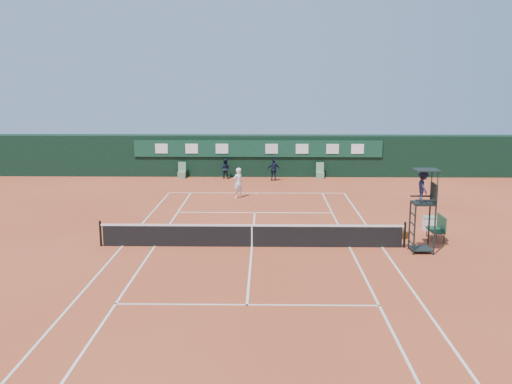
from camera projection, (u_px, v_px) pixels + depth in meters
The scene contains 14 objects.
ground at pixel (252, 247), 24.04m from camera, with size 90.00×90.00×0.00m, color #B64C2B.
court_lines at pixel (252, 247), 24.04m from camera, with size 11.05×23.85×0.01m.
tennis_net at pixel (252, 235), 23.95m from camera, with size 12.90×0.10×1.10m.
back_wall at pixel (258, 155), 42.16m from camera, with size 40.00×1.65×3.00m.
linesman_chair_left at pixel (182, 174), 41.24m from camera, with size 0.55×0.50×1.15m.
linesman_chair_right at pixel (320, 174), 41.07m from camera, with size 0.55×0.50×1.15m.
umpire_chair at pixel (424, 193), 22.84m from camera, with size 0.96×0.95×3.42m.
player_bench at pixel (438, 227), 24.99m from camera, with size 0.55×1.20×1.10m.
tennis_bag at pixel (400, 234), 25.57m from camera, with size 0.35×0.79×0.30m, color black.
cooler at pixel (429, 223), 26.70m from camera, with size 0.57×0.57×0.65m.
tennis_ball at pixel (250, 208), 31.37m from camera, with size 0.06×0.06×0.06m, color #CFDA32.
player at pixel (238, 183), 34.11m from camera, with size 0.66×0.43×1.82m, color white.
ball_kid_left at pixel (225, 169), 41.00m from camera, with size 0.70×0.54×1.43m, color black.
ball_kid_right at pixel (274, 170), 40.05m from camera, with size 0.92×0.38×1.57m, color black.
Camera 1 is at (0.57, -23.16, 6.83)m, focal length 40.00 mm.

